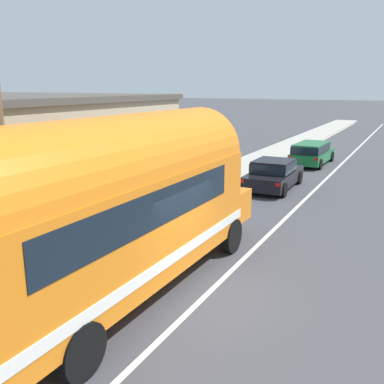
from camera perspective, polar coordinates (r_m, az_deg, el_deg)
ground_plane at (r=10.08m, az=1.37°, el=-13.99°), size 300.00×300.00×0.00m
lane_markings at (r=21.27m, az=11.88°, el=0.79°), size 3.55×80.00×0.01m
sidewalk_slab at (r=20.53m, az=1.66°, el=0.82°), size 2.77×90.00×0.15m
painted_bus at (r=9.19m, az=-11.40°, el=-1.57°), size 2.66×10.85×4.12m
car_lead at (r=20.55m, az=10.76°, el=2.46°), size 2.02×4.42×1.37m
car_second at (r=27.40m, az=15.60°, el=5.13°), size 1.98×4.73×1.37m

